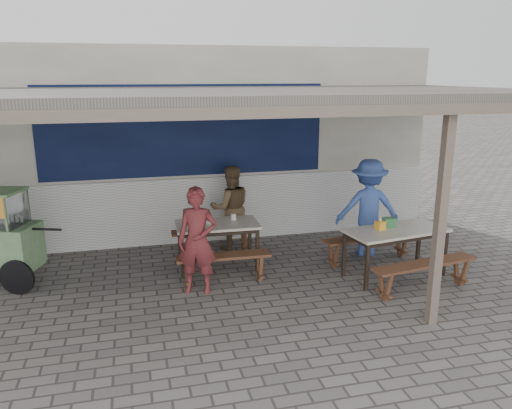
{
  "coord_description": "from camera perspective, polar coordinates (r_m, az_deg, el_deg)",
  "views": [
    {
      "loc": [
        -1.16,
        -5.86,
        3.01
      ],
      "look_at": [
        0.55,
        0.9,
        1.19
      ],
      "focal_mm": 35.0,
      "sensor_mm": 36.0,
      "label": 1
    }
  ],
  "objects": [
    {
      "name": "warung_roof",
      "position": [
        6.87,
        -4.41,
        12.13
      ],
      "size": [
        9.0,
        4.21,
        2.81
      ],
      "color": "#58514B",
      "rests_on": "ground"
    },
    {
      "name": "tissue_box",
      "position": [
        7.74,
        14.0,
        -2.31
      ],
      "size": [
        0.15,
        0.15,
        0.13
      ],
      "primitive_type": "cube",
      "rotation": [
        0.0,
        0.0,
        0.21
      ],
      "color": "yellow",
      "rests_on": "table_right"
    },
    {
      "name": "table_left",
      "position": [
        7.87,
        -4.44,
        -2.71
      ],
      "size": [
        1.3,
        0.75,
        0.75
      ],
      "rotation": [
        0.0,
        0.0,
        -0.03
      ],
      "color": "silver",
      "rests_on": "ground"
    },
    {
      "name": "patron_street_side",
      "position": [
        7.02,
        -6.72,
        -4.15
      ],
      "size": [
        0.65,
        0.53,
        1.53
      ],
      "primitive_type": "imported",
      "rotation": [
        0.0,
        0.0,
        -0.34
      ],
      "color": "maroon",
      "rests_on": "ground"
    },
    {
      "name": "ground",
      "position": [
        6.69,
        -2.73,
        -12.12
      ],
      "size": [
        60.0,
        60.0,
        0.0
      ],
      "primitive_type": "plane",
      "color": "#65605B",
      "rests_on": "ground"
    },
    {
      "name": "patron_wall_side",
      "position": [
        8.74,
        -2.9,
        -0.38
      ],
      "size": [
        0.73,
        0.57,
        1.49
      ],
      "primitive_type": "imported",
      "rotation": [
        0.0,
        0.0,
        3.15
      ],
      "color": "brown",
      "rests_on": "ground"
    },
    {
      "name": "bench_right_street",
      "position": [
        7.48,
        18.7,
        -7.05
      ],
      "size": [
        1.67,
        0.54,
        0.45
      ],
      "rotation": [
        0.0,
        0.0,
        0.16
      ],
      "color": "brown",
      "rests_on": "ground"
    },
    {
      "name": "condiment_bowl",
      "position": [
        7.86,
        -5.4,
        -1.98
      ],
      "size": [
        0.2,
        0.2,
        0.04
      ],
      "primitive_type": "imported",
      "rotation": [
        0.0,
        0.0,
        0.16
      ],
      "color": "white",
      "rests_on": "table_left"
    },
    {
      "name": "donation_box",
      "position": [
        7.9,
        14.91,
        -1.97
      ],
      "size": [
        0.21,
        0.15,
        0.14
      ],
      "primitive_type": "cube",
      "rotation": [
        0.0,
        0.0,
        0.06
      ],
      "color": "#367B45",
      "rests_on": "table_right"
    },
    {
      "name": "table_right",
      "position": [
        7.84,
        15.72,
        -3.25
      ],
      "size": [
        1.64,
        0.94,
        0.75
      ],
      "rotation": [
        0.0,
        0.0,
        0.16
      ],
      "color": "silver",
      "rests_on": "ground"
    },
    {
      "name": "patron_right_table",
      "position": [
        8.64,
        12.7,
        -0.35
      ],
      "size": [
        1.19,
        0.88,
        1.66
      ],
      "primitive_type": "imported",
      "rotation": [
        0.0,
        0.0,
        2.87
      ],
      "color": "#4060B4",
      "rests_on": "ground"
    },
    {
      "name": "bench_left_wall",
      "position": [
        8.56,
        -4.99,
        -3.63
      ],
      "size": [
        1.39,
        0.32,
        0.45
      ],
      "rotation": [
        0.0,
        0.0,
        -0.03
      ],
      "color": "brown",
      "rests_on": "ground"
    },
    {
      "name": "back_wall",
      "position": [
        9.6,
        -7.17,
        6.81
      ],
      "size": [
        9.0,
        1.28,
        3.5
      ],
      "color": "beige",
      "rests_on": "ground"
    },
    {
      "name": "bench_right_wall",
      "position": [
        8.44,
        12.77,
        -4.15
      ],
      "size": [
        1.67,
        0.54,
        0.45
      ],
      "rotation": [
        0.0,
        0.0,
        0.16
      ],
      "color": "brown",
      "rests_on": "ground"
    },
    {
      "name": "condiment_jar",
      "position": [
        8.01,
        -2.59,
        -1.4
      ],
      "size": [
        0.09,
        0.09,
        0.1
      ],
      "primitive_type": "cylinder",
      "color": "silver",
      "rests_on": "table_left"
    },
    {
      "name": "bench_left_street",
      "position": [
        7.4,
        -3.7,
        -6.61
      ],
      "size": [
        1.39,
        0.32,
        0.45
      ],
      "rotation": [
        0.0,
        0.0,
        -0.03
      ],
      "color": "brown",
      "rests_on": "ground"
    }
  ]
}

